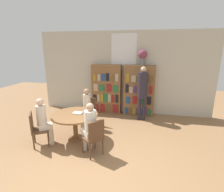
# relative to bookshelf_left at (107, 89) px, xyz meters

# --- Properties ---
(ground_plane) EXTENTS (16.00, 16.00, 0.00)m
(ground_plane) POSITION_rel_bookshelf_left_xyz_m (0.60, -3.33, -0.91)
(ground_plane) COLOR olive
(wall_back) EXTENTS (6.40, 0.07, 3.00)m
(wall_back) POSITION_rel_bookshelf_left_xyz_m (0.60, 0.19, 0.60)
(wall_back) COLOR beige
(wall_back) RESTS_ON ground_plane
(bookshelf_left) EXTENTS (1.09, 0.34, 1.83)m
(bookshelf_left) POSITION_rel_bookshelf_left_xyz_m (0.00, 0.00, 0.00)
(bookshelf_left) COLOR brown
(bookshelf_left) RESTS_ON ground_plane
(bookshelf_right) EXTENTS (1.09, 0.34, 1.83)m
(bookshelf_right) POSITION_rel_bookshelf_left_xyz_m (1.21, 0.00, 0.00)
(bookshelf_right) COLOR brown
(bookshelf_right) RESTS_ON ground_plane
(flower_vase) EXTENTS (0.31, 0.31, 0.53)m
(flower_vase) POSITION_rel_bookshelf_left_xyz_m (1.28, 0.00, 1.26)
(flower_vase) COLOR slate
(flower_vase) RESTS_ON bookshelf_right
(reading_table) EXTENTS (1.22, 1.22, 0.72)m
(reading_table) POSITION_rel_bookshelf_left_xyz_m (-0.33, -2.22, -0.30)
(reading_table) COLOR brown
(reading_table) RESTS_ON ground_plane
(chair_near_camera) EXTENTS (0.55, 0.55, 0.89)m
(chair_near_camera) POSITION_rel_bookshelf_left_xyz_m (-1.14, -2.72, -0.42)
(chair_near_camera) COLOR brown
(chair_near_camera) RESTS_ON ground_plane
(chair_left_side) EXTENTS (0.43, 0.43, 0.89)m
(chair_left_side) POSITION_rel_bookshelf_left_xyz_m (-0.27, -1.28, -0.42)
(chair_left_side) COLOR brown
(chair_left_side) RESTS_ON ground_plane
(chair_far_side) EXTENTS (0.56, 0.56, 0.89)m
(chair_far_side) POSITION_rel_bookshelf_left_xyz_m (0.39, -2.83, -0.42)
(chair_far_side) COLOR brown
(chair_far_side) RESTS_ON ground_plane
(seated_reader_left) EXTENTS (0.24, 0.36, 1.23)m
(seated_reader_left) POSITION_rel_bookshelf_left_xyz_m (-0.28, -1.46, -0.23)
(seated_reader_left) COLOR beige
(seated_reader_left) RESTS_ON ground_plane
(seated_reader_right) EXTENTS (0.42, 0.42, 1.23)m
(seated_reader_right) POSITION_rel_bookshelf_left_xyz_m (0.25, -2.71, -0.20)
(seated_reader_right) COLOR silver
(seated_reader_right) RESTS_ON ground_plane
(seated_reader_back) EXTENTS (0.40, 0.37, 1.23)m
(seated_reader_back) POSITION_rel_bookshelf_left_xyz_m (-0.98, -2.62, -0.22)
(seated_reader_back) COLOR beige
(seated_reader_back) RESTS_ON ground_plane
(librarian_standing) EXTENTS (0.32, 0.59, 1.83)m
(librarian_standing) POSITION_rel_bookshelf_left_xyz_m (1.35, -0.50, 0.23)
(librarian_standing) COLOR #28232D
(librarian_standing) RESTS_ON ground_plane
(open_book_on_table) EXTENTS (0.24, 0.18, 0.03)m
(open_book_on_table) POSITION_rel_bookshelf_left_xyz_m (-0.27, -2.15, -0.17)
(open_book_on_table) COLOR silver
(open_book_on_table) RESTS_ON reading_table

